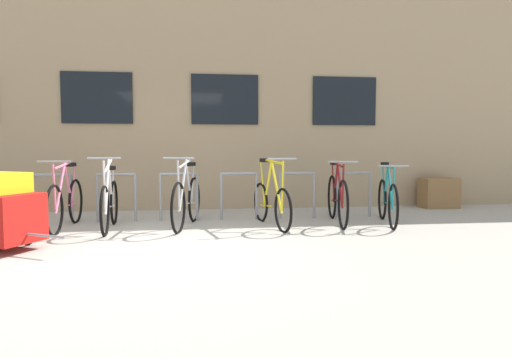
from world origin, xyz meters
name	(u,v)px	position (x,y,z in m)	size (l,w,h in m)	color
ground_plane	(140,247)	(0.00, 0.00, 0.00)	(42.00, 42.00, 0.00)	#B2ADA0
storefront_building	(171,90)	(0.00, 5.71, 2.65)	(28.00, 5.07, 5.31)	tan
bike_rack	(179,191)	(0.36, 1.90, 0.50)	(6.65, 0.05, 0.80)	gray
bicycle_teal	(387,200)	(3.69, 1.23, 0.38)	(0.54, 1.64, 0.99)	black
bicycle_yellow	(271,202)	(1.81, 1.22, 0.38)	(0.48, 1.64, 1.08)	black
bicycle_white	(110,203)	(-0.61, 1.25, 0.39)	(0.44, 1.68, 1.09)	black
bicycle_maroon	(337,198)	(2.91, 1.38, 0.40)	(0.44, 1.78, 1.03)	black
bicycle_pink	(66,202)	(-1.27, 1.39, 0.39)	(0.44, 1.78, 1.05)	black
bicycle_silver	(187,200)	(0.52, 1.34, 0.40)	(0.50, 1.74, 1.09)	black
planter_box	(439,193)	(5.49, 2.85, 0.30)	(0.70, 0.44, 0.60)	olive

